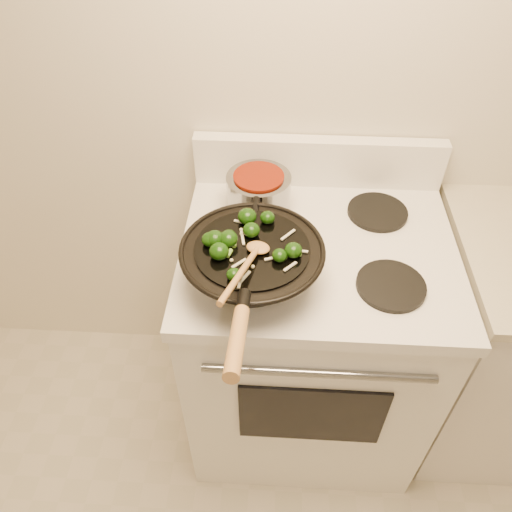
{
  "coord_description": "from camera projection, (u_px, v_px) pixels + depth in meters",
  "views": [
    {
      "loc": [
        -0.22,
        0.13,
        1.89
      ],
      "look_at": [
        -0.28,
        1.02,
        1.02
      ],
      "focal_mm": 35.0,
      "sensor_mm": 36.0,
      "label": 1
    }
  ],
  "objects": [
    {
      "name": "stove",
      "position": [
        308.0,
        339.0,
        1.73
      ],
      "size": [
        0.78,
        0.67,
        1.08
      ],
      "color": "white",
      "rests_on": "ground"
    },
    {
      "name": "wok",
      "position": [
        252.0,
        263.0,
        1.25
      ],
      "size": [
        0.36,
        0.6,
        0.2
      ],
      "color": "black",
      "rests_on": "stove"
    },
    {
      "name": "stirfry",
      "position": [
        241.0,
        239.0,
        1.22
      ],
      "size": [
        0.26,
        0.26,
        0.04
      ],
      "color": "black",
      "rests_on": "wok"
    },
    {
      "name": "wooden_spoon",
      "position": [
        248.0,
        262.0,
        1.15
      ],
      "size": [
        0.11,
        0.26,
        0.07
      ],
      "color": "#AE7C44",
      "rests_on": "wok"
    },
    {
      "name": "saucepan",
      "position": [
        259.0,
        192.0,
        1.47
      ],
      "size": [
        0.19,
        0.31,
        0.11
      ],
      "color": "gray",
      "rests_on": "stove"
    }
  ]
}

